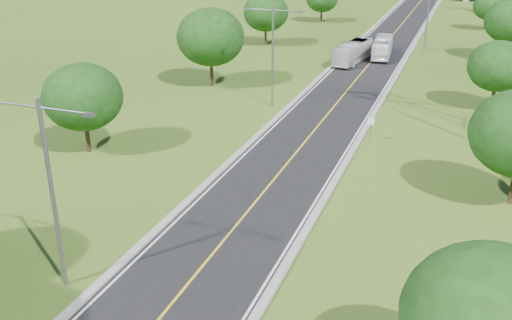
{
  "coord_description": "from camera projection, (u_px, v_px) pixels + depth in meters",
  "views": [
    {
      "loc": [
        11.97,
        -7.83,
        17.41
      ],
      "look_at": [
        -0.05,
        24.39,
        3.0
      ],
      "focal_mm": 40.0,
      "sensor_mm": 36.0,
      "label": 1
    }
  ],
  "objects": [
    {
      "name": "tree_re",
      "position": [
        490.0,
        6.0,
        97.54
      ],
      "size": [
        5.46,
        5.46,
        6.35
      ],
      "color": "black",
      "rests_on": "ground"
    },
    {
      "name": "road",
      "position": [
        368.0,
        66.0,
        74.38
      ],
      "size": [
        8.0,
        150.0,
        0.06
      ],
      "primitive_type": "cube",
      "color": "black",
      "rests_on": "ground"
    },
    {
      "name": "bus_inbound",
      "position": [
        353.0,
        52.0,
        75.54
      ],
      "size": [
        3.66,
        10.16,
        2.77
      ],
      "primitive_type": "imported",
      "rotation": [
        0.0,
        0.0,
        -0.14
      ],
      "color": "silver",
      "rests_on": "road"
    },
    {
      "name": "curb_right",
      "position": [
        401.0,
        68.0,
        72.97
      ],
      "size": [
        0.5,
        150.0,
        0.22
      ],
      "primitive_type": "cube",
      "color": "gray",
      "rests_on": "ground"
    },
    {
      "name": "speed_limit_sign",
      "position": [
        371.0,
        125.0,
        47.88
      ],
      "size": [
        0.55,
        0.09,
        2.4
      ],
      "color": "slate",
      "rests_on": "ground"
    },
    {
      "name": "curb_left",
      "position": [
        336.0,
        63.0,
        75.72
      ],
      "size": [
        0.5,
        150.0,
        0.22
      ],
      "primitive_type": "cube",
      "color": "gray",
      "rests_on": "ground"
    },
    {
      "name": "streetlight_mid_left",
      "position": [
        273.0,
        48.0,
        55.88
      ],
      "size": [
        5.9,
        0.25,
        10.0
      ],
      "color": "slate",
      "rests_on": "ground"
    },
    {
      "name": "tree_lc",
      "position": [
        211.0,
        37.0,
        63.24
      ],
      "size": [
        7.56,
        7.56,
        8.79
      ],
      "color": "black",
      "rests_on": "ground"
    },
    {
      "name": "tree_rc",
      "position": [
        498.0,
        66.0,
        55.78
      ],
      "size": [
        5.88,
        5.88,
        6.84
      ],
      "color": "black",
      "rests_on": "ground"
    },
    {
      "name": "tree_ld",
      "position": [
        266.0,
        12.0,
        84.87
      ],
      "size": [
        6.72,
        6.72,
        7.82
      ],
      "color": "black",
      "rests_on": "ground"
    },
    {
      "name": "streetlight_near_left",
      "position": [
        50.0,
        180.0,
        27.36
      ],
      "size": [
        5.9,
        0.25,
        10.0
      ],
      "color": "slate",
      "rests_on": "ground"
    },
    {
      "name": "tree_rd",
      "position": [
        512.0,
        21.0,
        75.51
      ],
      "size": [
        7.14,
        7.14,
        8.3
      ],
      "color": "black",
      "rests_on": "ground"
    },
    {
      "name": "streetlight_far_right",
      "position": [
        428.0,
        9.0,
        80.53
      ],
      "size": [
        5.9,
        0.25,
        10.0
      ],
      "color": "slate",
      "rests_on": "ground"
    },
    {
      "name": "bus_outbound",
      "position": [
        382.0,
        47.0,
        78.62
      ],
      "size": [
        3.07,
        9.75,
        2.67
      ],
      "primitive_type": "imported",
      "rotation": [
        0.0,
        0.0,
        3.23
      ],
      "color": "white",
      "rests_on": "road"
    },
    {
      "name": "ground",
      "position": [
        359.0,
        77.0,
        69.2
      ],
      "size": [
        260.0,
        260.0,
        0.0
      ],
      "primitive_type": "plane",
      "color": "#2F4C15",
      "rests_on": "ground"
    },
    {
      "name": "tree_lb",
      "position": [
        83.0,
        97.0,
        44.92
      ],
      "size": [
        6.3,
        6.3,
        7.33
      ],
      "color": "black",
      "rests_on": "ground"
    }
  ]
}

